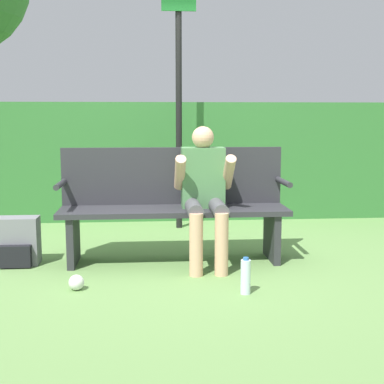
{
  "coord_description": "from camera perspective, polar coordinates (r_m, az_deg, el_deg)",
  "views": [
    {
      "loc": [
        -0.22,
        -4.59,
        1.28
      ],
      "look_at": [
        0.15,
        -0.1,
        0.63
      ],
      "focal_mm": 50.0,
      "sensor_mm": 36.0,
      "label": 1
    }
  ],
  "objects": [
    {
      "name": "person_seated",
      "position": [
        4.58,
        1.32,
        0.37
      ],
      "size": [
        0.51,
        0.65,
        1.19
      ],
      "color": "#4C7F4C",
      "rests_on": "ground"
    },
    {
      "name": "water_bottle",
      "position": [
        3.93,
        5.73,
        -8.96
      ],
      "size": [
        0.07,
        0.07,
        0.27
      ],
      "color": "silver",
      "rests_on": "ground"
    },
    {
      "name": "ground_plane",
      "position": [
        4.78,
        -1.91,
        -7.41
      ],
      "size": [
        40.0,
        40.0,
        0.0
      ],
      "primitive_type": "plane",
      "color": "#668E4C"
    },
    {
      "name": "litter_crumple",
      "position": [
        4.1,
        -12.23,
        -9.41
      ],
      "size": [
        0.11,
        0.11,
        0.11
      ],
      "color": "silver",
      "rests_on": "ground"
    },
    {
      "name": "backpack",
      "position": [
        4.87,
        -18.05,
        -5.12
      ],
      "size": [
        0.35,
        0.27,
        0.41
      ],
      "color": "slate",
      "rests_on": "ground"
    },
    {
      "name": "park_bench",
      "position": [
        4.74,
        -1.98,
        -1.25
      ],
      "size": [
        1.99,
        0.49,
        1.0
      ],
      "color": "#2D2D33",
      "rests_on": "ground"
    },
    {
      "name": "parked_car",
      "position": [
        16.47,
        16.74,
        5.53
      ],
      "size": [
        4.07,
        1.99,
        1.27
      ],
      "rotation": [
        0.0,
        0.0,
        0.07
      ],
      "color": "#2D4784",
      "rests_on": "ground"
    },
    {
      "name": "signpost",
      "position": [
        6.05,
        -1.42,
        10.09
      ],
      "size": [
        0.38,
        0.09,
        2.67
      ],
      "color": "black",
      "rests_on": "ground"
    },
    {
      "name": "hedge_back",
      "position": [
        6.74,
        -2.82,
        3.37
      ],
      "size": [
        12.0,
        0.58,
        1.44
      ],
      "color": "#337033",
      "rests_on": "ground"
    }
  ]
}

